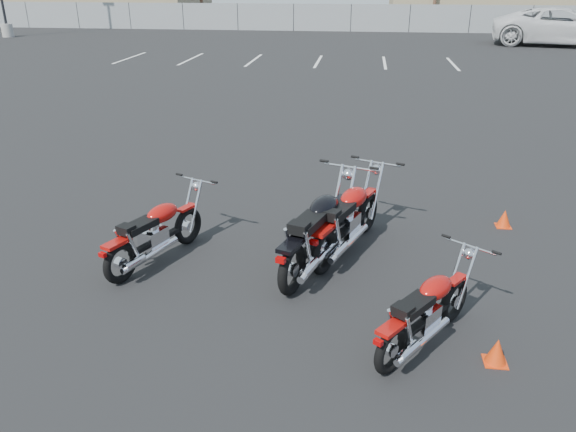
# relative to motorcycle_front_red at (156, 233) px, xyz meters

# --- Properties ---
(ground) EXTENTS (120.00, 120.00, 0.00)m
(ground) POSITION_rel_motorcycle_front_red_xyz_m (1.57, -0.29, -0.43)
(ground) COLOR black
(ground) RESTS_ON ground
(motorcycle_front_red) EXTENTS (1.12, 1.90, 0.95)m
(motorcycle_front_red) POSITION_rel_motorcycle_front_red_xyz_m (0.00, 0.00, 0.00)
(motorcycle_front_red) COLOR black
(motorcycle_front_red) RESTS_ON ground
(motorcycle_second_black) EXTENTS (1.20, 2.30, 1.14)m
(motorcycle_second_black) POSITION_rel_motorcycle_front_red_xyz_m (2.19, 0.16, 0.09)
(motorcycle_second_black) COLOR black
(motorcycle_second_black) RESTS_ON ground
(motorcycle_third_red) EXTENTS (1.25, 2.16, 1.08)m
(motorcycle_third_red) POSITION_rel_motorcycle_front_red_xyz_m (2.57, 0.67, 0.06)
(motorcycle_third_red) COLOR black
(motorcycle_third_red) RESTS_ON ground
(motorcycle_rear_red) EXTENTS (1.36, 1.67, 0.89)m
(motorcycle_rear_red) POSITION_rel_motorcycle_front_red_xyz_m (3.46, -1.45, -0.03)
(motorcycle_rear_red) COLOR black
(motorcycle_rear_red) RESTS_ON ground
(training_cone_near) EXTENTS (0.23, 0.23, 0.28)m
(training_cone_near) POSITION_rel_motorcycle_front_red_xyz_m (4.98, 1.85, -0.30)
(training_cone_near) COLOR red
(training_cone_near) RESTS_ON ground
(training_cone_far) EXTENTS (0.23, 0.23, 0.28)m
(training_cone_far) POSITION_rel_motorcycle_front_red_xyz_m (4.16, -1.66, -0.29)
(training_cone_far) COLOR red
(training_cone_far) RESTS_ON ground
(chainlink_fence) EXTENTS (80.06, 0.06, 1.80)m
(chainlink_fence) POSITION_rel_motorcycle_front_red_xyz_m (1.57, 34.71, 0.47)
(chainlink_fence) COLOR gray
(chainlink_fence) RESTS_ON ground
(parking_line_stripes) EXTENTS (15.12, 4.00, 0.01)m
(parking_line_stripes) POSITION_rel_motorcycle_front_red_xyz_m (-0.93, 19.71, -0.43)
(parking_line_stripes) COLOR silver
(parking_line_stripes) RESTS_ON ground
(white_van) EXTENTS (5.15, 8.95, 3.20)m
(white_van) POSITION_rel_motorcycle_front_red_xyz_m (13.35, 27.66, 1.17)
(white_van) COLOR silver
(white_van) RESTS_ON ground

